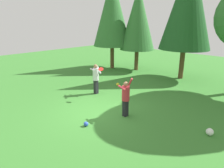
# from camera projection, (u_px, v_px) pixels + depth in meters

# --- Properties ---
(ground_plane) EXTENTS (40.00, 40.00, 0.00)m
(ground_plane) POSITION_uv_depth(u_px,v_px,m) (99.00, 112.00, 9.58)
(ground_plane) COLOR #387A2D
(person_thrower) EXTENTS (0.58, 0.59, 1.76)m
(person_thrower) POSITION_uv_depth(u_px,v_px,m) (126.00, 96.00, 8.87)
(person_thrower) COLOR black
(person_thrower) RESTS_ON ground_plane
(person_catcher) EXTENTS (0.72, 0.67, 1.73)m
(person_catcher) POSITION_uv_depth(u_px,v_px,m) (96.00, 76.00, 11.62)
(person_catcher) COLOR black
(person_catcher) RESTS_ON ground_plane
(frisbee) EXTENTS (0.37, 0.36, 0.14)m
(frisbee) POSITION_uv_depth(u_px,v_px,m) (101.00, 69.00, 10.66)
(frisbee) COLOR red
(ball_blue) EXTENTS (0.19, 0.19, 0.19)m
(ball_blue) POSITION_uv_depth(u_px,v_px,m) (86.00, 124.00, 8.24)
(ball_blue) COLOR blue
(ball_blue) RESTS_ON ground_plane
(ball_yellow) EXTENTS (0.21, 0.21, 0.21)m
(ball_yellow) POSITION_uv_depth(u_px,v_px,m) (118.00, 84.00, 13.27)
(ball_yellow) COLOR yellow
(ball_yellow) RESTS_ON ground_plane
(ball_white) EXTENTS (0.28, 0.28, 0.28)m
(ball_white) POSITION_uv_depth(u_px,v_px,m) (210.00, 132.00, 7.58)
(ball_white) COLOR white
(ball_white) RESTS_ON ground_plane
(tree_left) EXTENTS (2.83, 2.83, 6.76)m
(tree_left) POSITION_uv_depth(u_px,v_px,m) (138.00, 18.00, 16.35)
(tree_left) COLOR brown
(tree_left) RESTS_ON ground_plane
(tree_far_left) EXTENTS (3.20, 3.20, 7.64)m
(tree_far_left) POSITION_uv_depth(u_px,v_px,m) (112.00, 11.00, 16.89)
(tree_far_left) COLOR brown
(tree_far_left) RESTS_ON ground_plane
(tree_center) EXTENTS (3.49, 3.49, 8.34)m
(tree_center) POSITION_uv_depth(u_px,v_px,m) (188.00, 2.00, 13.52)
(tree_center) COLOR brown
(tree_center) RESTS_ON ground_plane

